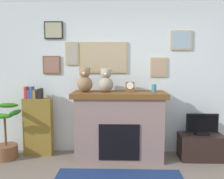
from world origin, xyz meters
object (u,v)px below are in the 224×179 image
fireplace (119,125)px  bookshelf (38,124)px  tv_stand (201,147)px  television (202,125)px  mantel_clock (130,87)px  potted_plant (6,141)px  candle_jar (154,88)px  teddy_bear_brown (85,81)px  teddy_bear_cream (106,81)px

fireplace → bookshelf: (-1.38, 0.09, -0.03)m
fireplace → tv_stand: size_ratio=2.14×
tv_stand → television: 0.37m
fireplace → television: 1.35m
mantel_clock → potted_plant: bearing=-178.1°
bookshelf → potted_plant: bookshelf is taller
candle_jar → teddy_bear_brown: size_ratio=0.31×
bookshelf → candle_jar: bearing=-3.3°
candle_jar → mantel_clock: size_ratio=0.78×
teddy_bear_cream → tv_stand: bearing=0.4°
potted_plant → tv_stand: potted_plant is taller
mantel_clock → teddy_bear_cream: 0.40m
television → candle_jar: size_ratio=4.04×
mantel_clock → teddy_bear_brown: size_ratio=0.40×
potted_plant → fireplace: bearing=2.7°
bookshelf → teddy_bear_brown: size_ratio=2.90×
fireplace → candle_jar: candle_jar is taller
tv_stand → candle_jar: 1.25m
candle_jar → mantel_clock: bearing=-179.8°
fireplace → mantel_clock: bearing=-6.4°
bookshelf → television: bearing=-2.1°
fireplace → tv_stand: (1.35, -0.01, -0.36)m
potted_plant → candle_jar: bearing=1.7°
bookshelf → tv_stand: (2.73, -0.10, -0.33)m
bookshelf → tv_stand: bearing=-2.1°
tv_stand → candle_jar: size_ratio=5.49×
potted_plant → tv_stand: size_ratio=1.29×
candle_jar → teddy_bear_brown: bearing=-180.0°
potted_plant → television: size_ratio=1.75×
bookshelf → candle_jar: candle_jar is taller
bookshelf → potted_plant: (-0.48, -0.18, -0.23)m
fireplace → teddy_bear_cream: bearing=-175.2°
teddy_bear_brown → teddy_bear_cream: 0.34m
fireplace → teddy_bear_brown: (-0.56, -0.02, 0.73)m
mantel_clock → teddy_bear_brown: bearing=179.9°
mantel_clock → teddy_bear_brown: teddy_bear_brown is taller
tv_stand → television: size_ratio=1.36×
fireplace → television: (1.35, -0.01, 0.01)m
fireplace → potted_plant: fireplace is taller
fireplace → teddy_bear_cream: (-0.22, -0.02, 0.72)m
teddy_bear_brown → tv_stand: bearing=0.4°
tv_stand → teddy_bear_brown: size_ratio=1.73×
mantel_clock → teddy_bear_brown: 0.73m
bookshelf → mantel_clock: size_ratio=7.22×
teddy_bear_cream → teddy_bear_brown: bearing=-180.0°
bookshelf → teddy_bear_brown: bearing=-7.7°
bookshelf → television: size_ratio=2.28×
teddy_bear_brown → teddy_bear_cream: size_ratio=1.05×
teddy_bear_brown → fireplace: bearing=1.9°
teddy_bear_brown → teddy_bear_cream: bearing=0.0°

